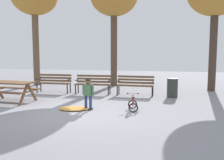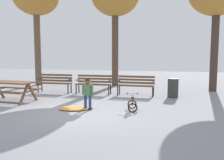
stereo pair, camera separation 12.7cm
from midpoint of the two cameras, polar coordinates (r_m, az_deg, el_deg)
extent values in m
plane|color=gray|center=(7.74, -9.45, -7.54)|extent=(36.00, 36.00, 0.00)
cube|color=brown|center=(9.98, -23.06, -0.53)|extent=(1.86, 0.90, 0.05)
cube|color=brown|center=(10.44, -21.04, -1.77)|extent=(1.81, 0.39, 0.04)
cube|color=brown|center=(9.35, -20.28, -3.21)|extent=(0.11, 0.57, 0.76)
cube|color=brown|center=(9.75, -18.50, -2.77)|extent=(0.11, 0.57, 0.76)
cube|color=brown|center=(9.54, -19.38, -2.61)|extent=(0.17, 1.10, 0.04)
cube|color=brown|center=(11.83, -13.43, -0.65)|extent=(1.60, 0.08, 0.03)
cube|color=brown|center=(11.72, -13.68, -0.72)|extent=(1.60, 0.08, 0.03)
cube|color=brown|center=(11.62, -13.94, -0.79)|extent=(1.60, 0.08, 0.03)
cube|color=brown|center=(11.51, -14.20, -0.86)|extent=(1.60, 0.08, 0.03)
cube|color=brown|center=(11.86, -13.36, -0.15)|extent=(1.60, 0.05, 0.09)
cube|color=brown|center=(11.84, -13.37, 0.49)|extent=(1.60, 0.05, 0.09)
cube|color=brown|center=(11.83, -13.39, 1.13)|extent=(1.60, 0.05, 0.09)
cylinder|color=black|center=(11.25, -10.69, -2.08)|extent=(0.05, 0.05, 0.44)
cylinder|color=black|center=(11.58, -10.00, -1.83)|extent=(0.05, 0.05, 0.44)
cube|color=black|center=(11.36, -10.38, 0.05)|extent=(0.04, 0.40, 0.03)
cylinder|color=black|center=(11.91, -17.36, -1.79)|extent=(0.05, 0.05, 0.44)
cylinder|color=black|center=(12.22, -16.53, -1.57)|extent=(0.05, 0.05, 0.44)
cube|color=black|center=(12.02, -17.01, 0.21)|extent=(0.04, 0.40, 0.03)
cube|color=brown|center=(11.14, -4.61, -0.93)|extent=(1.60, 0.11, 0.03)
cube|color=brown|center=(11.02, -4.78, -1.00)|extent=(1.60, 0.11, 0.03)
cube|color=brown|center=(10.91, -4.95, -1.08)|extent=(1.60, 0.11, 0.03)
cube|color=brown|center=(10.79, -5.13, -1.16)|extent=(1.60, 0.11, 0.03)
cube|color=brown|center=(11.16, -4.56, -0.39)|extent=(1.60, 0.08, 0.09)
cube|color=brown|center=(11.15, -4.57, 0.29)|extent=(1.60, 0.08, 0.09)
cube|color=brown|center=(11.14, -4.57, 0.97)|extent=(1.60, 0.08, 0.09)
cylinder|color=black|center=(10.66, -1.21, -2.43)|extent=(0.05, 0.05, 0.44)
cylinder|color=black|center=(11.01, -0.81, -2.15)|extent=(0.05, 0.05, 0.44)
cube|color=black|center=(10.78, -1.01, -0.18)|extent=(0.05, 0.40, 0.03)
cylinder|color=black|center=(11.08, -8.82, -2.17)|extent=(0.05, 0.05, 0.44)
cylinder|color=black|center=(11.41, -8.20, -1.91)|extent=(0.05, 0.05, 0.44)
cube|color=black|center=(11.19, -8.54, -0.01)|extent=(0.05, 0.40, 0.03)
cube|color=brown|center=(10.75, 5.18, -1.20)|extent=(1.60, 0.10, 0.03)
cube|color=brown|center=(10.63, 5.09, -1.28)|extent=(1.60, 0.10, 0.03)
cube|color=brown|center=(10.51, 4.99, -1.36)|extent=(1.60, 0.10, 0.03)
cube|color=brown|center=(10.40, 4.89, -1.45)|extent=(1.60, 0.10, 0.03)
cube|color=brown|center=(10.78, 5.22, -0.64)|extent=(1.60, 0.08, 0.09)
cube|color=brown|center=(10.76, 5.22, 0.06)|extent=(1.60, 0.08, 0.09)
cube|color=brown|center=(10.75, 5.23, 0.77)|extent=(1.60, 0.08, 0.09)
cylinder|color=black|center=(10.36, 9.00, -2.76)|extent=(0.05, 0.05, 0.44)
cylinder|color=black|center=(10.72, 9.16, -2.46)|extent=(0.05, 0.05, 0.44)
cube|color=black|center=(10.49, 9.12, -0.45)|extent=(0.05, 0.40, 0.03)
cylinder|color=black|center=(10.59, 0.87, -2.49)|extent=(0.05, 0.05, 0.44)
cylinder|color=black|center=(10.93, 1.29, -2.21)|extent=(0.05, 0.05, 0.44)
cube|color=black|center=(10.71, 1.09, -0.23)|extent=(0.05, 0.40, 0.03)
cylinder|color=navy|center=(7.98, -5.49, -5.31)|extent=(0.09, 0.09, 0.48)
cube|color=black|center=(8.03, -5.47, -6.76)|extent=(0.11, 0.17, 0.06)
cylinder|color=navy|center=(8.05, -6.55, -5.22)|extent=(0.09, 0.09, 0.48)
cube|color=black|center=(8.10, -6.54, -6.66)|extent=(0.11, 0.17, 0.06)
cube|color=#477047|center=(7.94, -6.06, -2.34)|extent=(0.26, 0.18, 0.35)
sphere|color=brown|center=(7.91, -6.08, -0.36)|extent=(0.18, 0.18, 0.18)
sphere|color=black|center=(7.90, -6.08, -0.17)|extent=(0.17, 0.17, 0.17)
cylinder|color=#477047|center=(7.87, -4.99, -2.33)|extent=(0.07, 0.07, 0.33)
cylinder|color=#477047|center=(8.01, -7.10, -2.20)|extent=(0.07, 0.07, 0.33)
torus|color=black|center=(8.16, 4.35, -5.67)|extent=(0.30, 0.09, 0.30)
cylinder|color=silver|center=(8.16, 4.35, -5.67)|extent=(0.06, 0.05, 0.04)
torus|color=black|center=(7.65, 4.52, -6.48)|extent=(0.30, 0.09, 0.30)
cylinder|color=silver|center=(7.65, 4.52, -6.48)|extent=(0.06, 0.05, 0.04)
torus|color=white|center=(7.67, 3.68, -7.17)|extent=(0.11, 0.04, 0.11)
torus|color=white|center=(7.68, 5.34, -7.17)|extent=(0.11, 0.04, 0.11)
cylinder|color=red|center=(7.95, 4.41, -4.74)|extent=(0.09, 0.31, 0.32)
cylinder|color=red|center=(7.79, 4.46, -5.11)|extent=(0.05, 0.08, 0.27)
cylinder|color=red|center=(7.75, 4.48, -6.24)|extent=(0.06, 0.20, 0.05)
cylinder|color=silver|center=(8.11, 4.36, -4.59)|extent=(0.04, 0.08, 0.32)
cylinder|color=red|center=(7.91, 4.43, -4.06)|extent=(0.09, 0.32, 0.05)
cube|color=black|center=(7.75, 4.48, -4.05)|extent=(0.12, 0.18, 0.04)
cylinder|color=silver|center=(8.05, 4.38, -3.15)|extent=(0.34, 0.09, 0.02)
cylinder|color=black|center=(8.04, 3.17, -3.15)|extent=(0.06, 0.04, 0.04)
cylinder|color=black|center=(8.06, 5.59, -3.15)|extent=(0.06, 0.04, 0.04)
ellipsoid|color=#C68438|center=(8.17, -9.20, -6.54)|extent=(1.12, 0.89, 0.07)
cylinder|color=#2D332D|center=(10.47, 13.55, -1.79)|extent=(0.44, 0.44, 0.79)
cylinder|color=brown|center=(14.68, -17.51, 6.93)|extent=(0.36, 0.36, 4.14)
cylinder|color=brown|center=(13.67, 0.18, 7.07)|extent=(0.36, 0.36, 4.04)
cylinder|color=#423328|center=(12.72, 22.18, 6.06)|extent=(0.36, 0.36, 3.77)
camera|label=1|loc=(0.06, -90.40, -0.04)|focal=39.24mm
camera|label=2|loc=(0.06, 89.60, 0.04)|focal=39.24mm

